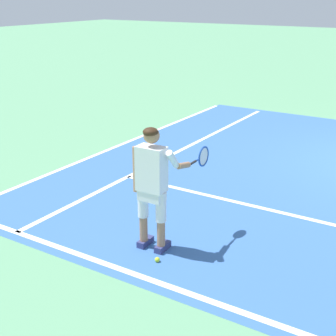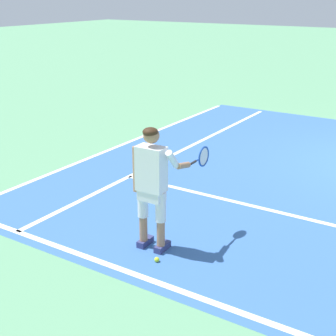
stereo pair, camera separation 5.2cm
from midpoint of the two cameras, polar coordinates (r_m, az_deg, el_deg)
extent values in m
cube|color=white|center=(5.53, 13.72, -17.70)|extent=(10.98, 0.10, 0.01)
cube|color=white|center=(10.82, 1.05, 1.93)|extent=(0.10, 9.11, 0.01)
cube|color=white|center=(11.56, -4.80, 3.04)|extent=(0.10, 9.11, 0.01)
cube|color=navy|center=(6.91, -2.85, -8.53)|extent=(0.12, 0.28, 0.09)
cube|color=navy|center=(6.77, -0.84, -9.11)|extent=(0.12, 0.28, 0.09)
cylinder|color=#A37556|center=(6.77, -3.07, -6.99)|extent=(0.11, 0.11, 0.36)
cylinder|color=silver|center=(6.61, -3.13, -4.01)|extent=(0.14, 0.14, 0.41)
cylinder|color=#A37556|center=(6.64, -1.03, -7.56)|extent=(0.11, 0.11, 0.36)
cylinder|color=silver|center=(6.47, -1.06, -4.53)|extent=(0.14, 0.14, 0.41)
cube|color=silver|center=(6.47, -2.12, -2.93)|extent=(0.35, 0.21, 0.20)
cube|color=white|center=(6.35, -2.16, -0.10)|extent=(0.39, 0.23, 0.60)
cylinder|color=#A37556|center=(6.49, -3.94, -0.15)|extent=(0.09, 0.09, 0.62)
cylinder|color=white|center=(6.24, 0.32, 1.02)|extent=(0.10, 0.26, 0.29)
cylinder|color=#A37556|center=(6.44, 1.57, 0.29)|extent=(0.09, 0.29, 0.14)
sphere|color=#A37556|center=(6.22, -2.16, 3.79)|extent=(0.21, 0.21, 0.21)
ellipsoid|color=#382314|center=(6.19, -2.27, 4.19)|extent=(0.20, 0.20, 0.12)
cylinder|color=#232326|center=(6.62, 2.61, 0.57)|extent=(0.04, 0.20, 0.03)
cylinder|color=#1E479E|center=(6.75, 3.21, 0.93)|extent=(0.03, 0.10, 0.02)
torus|color=#1E479E|center=(6.91, 3.92, 1.36)|extent=(0.03, 0.30, 0.30)
cylinder|color=silver|center=(6.91, 3.92, 1.36)|extent=(0.01, 0.25, 0.25)
sphere|color=#CCE02D|center=(6.50, -1.49, -10.55)|extent=(0.07, 0.07, 0.07)
camera|label=1|loc=(0.03, -90.22, -0.08)|focal=52.68mm
camera|label=2|loc=(0.03, 89.78, 0.08)|focal=52.68mm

